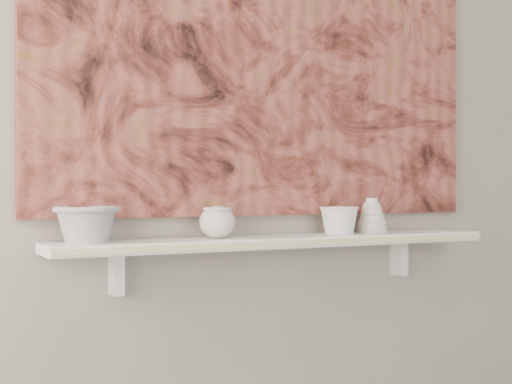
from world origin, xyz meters
TOP-DOWN VIEW (x-y plane):
  - wall_back at (0.00, 1.60)m, footprint 3.60×0.00m
  - shelf at (0.00, 1.51)m, footprint 1.40×0.18m
  - shelf_stripe at (0.00, 1.41)m, footprint 1.40×0.01m
  - bracket_left at (-0.49, 1.57)m, footprint 0.03×0.06m
  - bracket_right at (0.49, 1.57)m, footprint 0.03×0.06m
  - painting at (0.00, 1.59)m, footprint 1.50×0.02m
  - house_motif at (0.45, 1.57)m, footprint 0.09×0.00m
  - bowl_grey at (-0.59, 1.51)m, footprint 0.19×0.19m
  - cup_cream at (-0.22, 1.51)m, footprint 0.11×0.11m
  - bell_vessel at (0.33, 1.51)m, footprint 0.12×0.12m
  - bowl_white at (0.20, 1.51)m, footprint 0.13×0.13m

SIDE VIEW (x-z plane):
  - bracket_left at x=-0.49m, z-range 0.78..0.90m
  - bracket_right at x=0.49m, z-range 0.78..0.90m
  - shelf at x=0.00m, z-range 0.90..0.93m
  - shelf_stripe at x=0.00m, z-range 0.91..0.92m
  - bowl_white at x=0.20m, z-range 0.93..1.02m
  - cup_cream at x=-0.22m, z-range 0.93..1.02m
  - bowl_grey at x=-0.59m, z-range 0.93..1.03m
  - bell_vessel at x=0.33m, z-range 0.93..1.04m
  - house_motif at x=0.45m, z-range 1.19..1.27m
  - wall_back at x=0.00m, z-range -0.45..3.15m
  - painting at x=0.00m, z-range 0.99..2.09m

